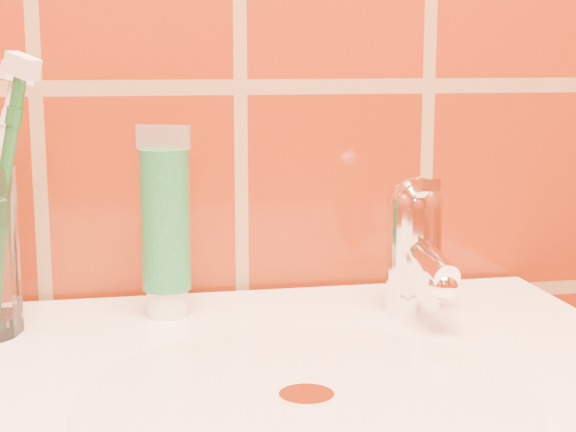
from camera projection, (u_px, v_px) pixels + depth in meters
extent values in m
cylinder|color=silver|center=(306.00, 399.00, 0.57)|extent=(0.30, 0.30, 0.00)
cylinder|color=white|center=(307.00, 396.00, 0.57)|extent=(0.04, 0.04, 0.00)
cylinder|color=white|center=(167.00, 302.00, 0.76)|extent=(0.03, 0.03, 0.02)
cylinder|color=#196C3A|center=(165.00, 220.00, 0.74)|extent=(0.04, 0.04, 0.12)
cube|color=beige|center=(163.00, 137.00, 0.73)|extent=(0.05, 0.01, 0.02)
cylinder|color=white|center=(413.00, 258.00, 0.76)|extent=(0.05, 0.05, 0.09)
sphere|color=white|center=(415.00, 204.00, 0.76)|extent=(0.05, 0.05, 0.05)
cylinder|color=white|center=(429.00, 259.00, 0.73)|extent=(0.02, 0.09, 0.03)
cube|color=white|center=(420.00, 185.00, 0.74)|extent=(0.02, 0.06, 0.01)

